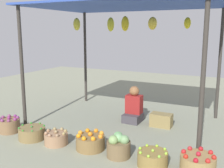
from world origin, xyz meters
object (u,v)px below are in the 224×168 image
(vendor_person, at_px, (134,108))
(basket_potatoes, at_px, (56,138))
(basket_limes, at_px, (153,159))
(basket_cabbages, at_px, (119,146))
(wooden_crate_near_vendor, at_px, (161,120))
(basket_oranges, at_px, (90,142))
(basket_green_chilies, at_px, (32,133))
(basket_purple_onions, at_px, (9,125))
(basket_red_apples, at_px, (198,164))

(vendor_person, xyz_separation_m, basket_potatoes, (-0.74, -1.74, -0.19))
(basket_limes, bearing_deg, vendor_person, 120.16)
(basket_cabbages, xyz_separation_m, wooden_crate_near_vendor, (0.20, 1.64, -0.04))
(basket_oranges, xyz_separation_m, basket_cabbages, (0.54, -0.05, 0.05))
(basket_potatoes, bearing_deg, basket_limes, 0.10)
(basket_green_chilies, height_order, wooden_crate_near_vendor, wooden_crate_near_vendor)
(basket_purple_onions, height_order, basket_potatoes, basket_purple_onions)
(basket_green_chilies, height_order, basket_potatoes, basket_potatoes)
(basket_purple_onions, xyz_separation_m, basket_cabbages, (2.37, -0.02, 0.04))
(basket_oranges, bearing_deg, basket_potatoes, -171.52)
(vendor_person, xyz_separation_m, basket_limes, (1.01, -1.74, -0.19))
(basket_oranges, distance_m, basket_cabbages, 0.55)
(basket_green_chilies, relative_size, basket_red_apples, 1.00)
(basket_oranges, height_order, wooden_crate_near_vendor, basket_oranges)
(vendor_person, bearing_deg, basket_purple_onions, -139.05)
(basket_limes, bearing_deg, basket_cabbages, 175.44)
(basket_potatoes, bearing_deg, basket_red_apples, 1.83)
(basket_cabbages, relative_size, basket_limes, 0.87)
(basket_purple_onions, xyz_separation_m, basket_green_chilies, (0.64, -0.07, -0.03))
(vendor_person, height_order, wooden_crate_near_vendor, vendor_person)
(vendor_person, xyz_separation_m, basket_purple_onions, (-1.93, -1.67, -0.16))
(basket_oranges, relative_size, basket_cabbages, 1.24)
(basket_green_chilies, bearing_deg, basket_oranges, 5.00)
(basket_red_apples, relative_size, wooden_crate_near_vendor, 1.11)
(basket_cabbages, relative_size, wooden_crate_near_vendor, 0.89)
(basket_purple_onions, height_order, basket_oranges, basket_purple_onions)
(basket_purple_onions, relative_size, basket_cabbages, 1.03)
(basket_potatoes, height_order, basket_oranges, basket_oranges)
(vendor_person, bearing_deg, basket_cabbages, -75.50)
(basket_cabbages, relative_size, basket_red_apples, 0.80)
(wooden_crate_near_vendor, bearing_deg, basket_limes, -77.53)
(basket_green_chilies, height_order, basket_limes, basket_limes)
(basket_green_chilies, xyz_separation_m, basket_potatoes, (0.54, 0.01, -0.00))
(basket_cabbages, bearing_deg, basket_limes, -4.56)
(basket_purple_onions, relative_size, basket_limes, 0.90)
(vendor_person, height_order, basket_cabbages, vendor_person)
(vendor_person, relative_size, basket_limes, 1.75)
(vendor_person, relative_size, basket_purple_onions, 1.95)
(basket_limes, bearing_deg, basket_oranges, 175.26)
(basket_red_apples, bearing_deg, basket_cabbages, -178.68)
(basket_green_chilies, distance_m, basket_limes, 2.29)
(wooden_crate_near_vendor, bearing_deg, vendor_person, 175.40)
(wooden_crate_near_vendor, bearing_deg, basket_green_chilies, -138.56)
(basket_oranges, relative_size, wooden_crate_near_vendor, 1.10)
(basket_cabbages, distance_m, basket_red_apples, 1.20)
(basket_cabbages, bearing_deg, basket_purple_onions, 179.60)
(basket_green_chilies, distance_m, basket_potatoes, 0.54)
(vendor_person, bearing_deg, basket_oranges, -93.64)
(basket_purple_onions, bearing_deg, basket_green_chilies, -6.48)
(basket_limes, relative_size, basket_red_apples, 0.92)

